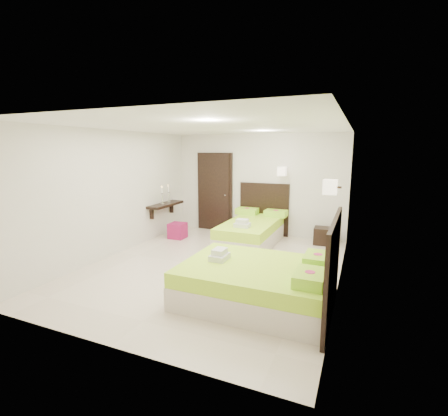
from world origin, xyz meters
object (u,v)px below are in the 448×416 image
at_px(bed_double, 262,281).
at_px(nightstand, 324,236).
at_px(bed_single, 252,230).
at_px(ottoman, 178,231).

bearing_deg(bed_double, nightstand, 81.77).
distance_m(bed_single, bed_double, 2.98).
xyz_separation_m(bed_double, ottoman, (-2.96, 2.53, -0.12)).
xyz_separation_m(bed_single, nightstand, (1.56, 0.64, -0.13)).
distance_m(bed_double, nightstand, 3.46).
xyz_separation_m(bed_double, nightstand, (0.50, 3.42, -0.12)).
height_order(bed_double, ottoman, bed_double).
relative_size(bed_double, nightstand, 4.77).
relative_size(bed_single, bed_double, 1.01).
bearing_deg(nightstand, ottoman, -167.91).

